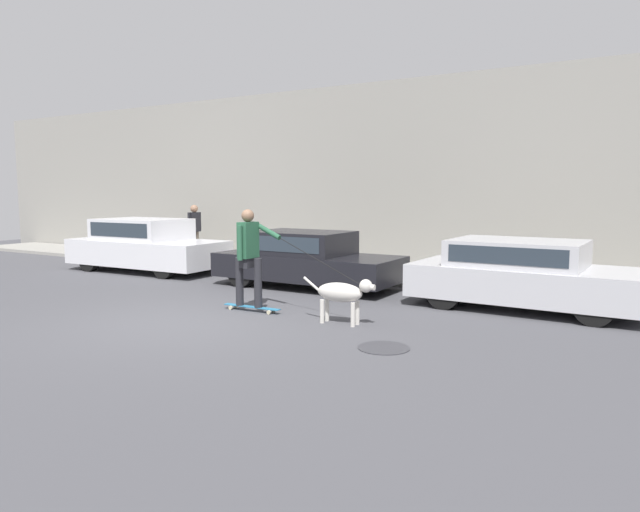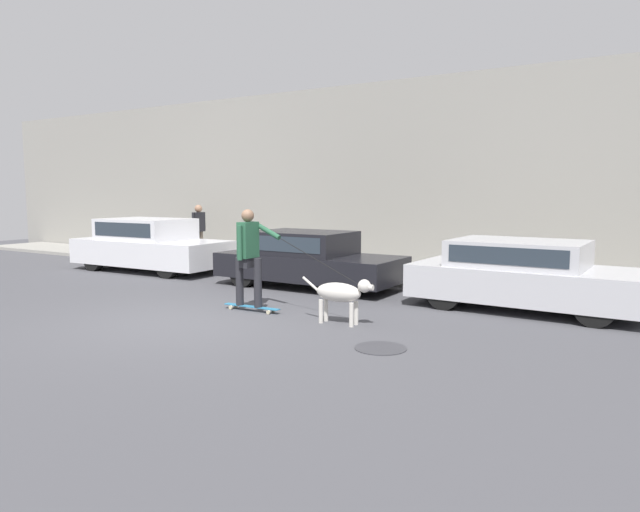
% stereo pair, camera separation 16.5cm
% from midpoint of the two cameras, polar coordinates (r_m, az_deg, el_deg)
% --- Properties ---
extents(ground_plane, '(36.00, 36.00, 0.00)m').
position_cam_midpoint_polar(ground_plane, '(9.57, -12.65, -6.34)').
color(ground_plane, '#47474C').
extents(back_wall, '(32.00, 0.30, 4.93)m').
position_cam_midpoint_polar(back_wall, '(15.30, 6.39, 7.77)').
color(back_wall, gray).
rests_on(back_wall, ground_plane).
extents(sidewalk_curb, '(30.00, 2.17, 0.10)m').
position_cam_midpoint_polar(sidewalk_curb, '(14.32, 4.12, -1.79)').
color(sidewalk_curb, gray).
rests_on(sidewalk_curb, ground_plane).
extents(parked_car_0, '(4.38, 1.91, 1.39)m').
position_cam_midpoint_polar(parked_car_0, '(15.81, -16.36, 0.99)').
color(parked_car_0, black).
rests_on(parked_car_0, ground_plane).
extents(parked_car_1, '(4.12, 1.71, 1.23)m').
position_cam_midpoint_polar(parked_car_1, '(12.56, -0.88, -0.39)').
color(parked_car_1, black).
rests_on(parked_car_1, ground_plane).
extents(parked_car_2, '(4.00, 1.95, 1.23)m').
position_cam_midpoint_polar(parked_car_2, '(10.81, 20.19, -1.81)').
color(parked_car_2, black).
rests_on(parked_car_2, ground_plane).
extents(dog, '(1.26, 0.34, 0.75)m').
position_cam_midpoint_polar(dog, '(9.02, 2.64, -3.74)').
color(dog, beige).
rests_on(dog, ground_plane).
extents(skateboarder, '(2.82, 0.57, 1.79)m').
position_cam_midpoint_polar(skateboarder, '(10.03, -6.66, 0.30)').
color(skateboarder, beige).
rests_on(skateboarder, ground_plane).
extents(pedestrian_with_bag, '(0.23, 0.64, 1.61)m').
position_cam_midpoint_polar(pedestrian_with_bag, '(17.69, -11.81, 2.74)').
color(pedestrian_with_bag, brown).
rests_on(pedestrian_with_bag, sidewalk_curb).
extents(manhole_cover, '(0.70, 0.70, 0.01)m').
position_cam_midpoint_polar(manhole_cover, '(7.79, 6.69, -9.13)').
color(manhole_cover, '#38383D').
rests_on(manhole_cover, ground_plane).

